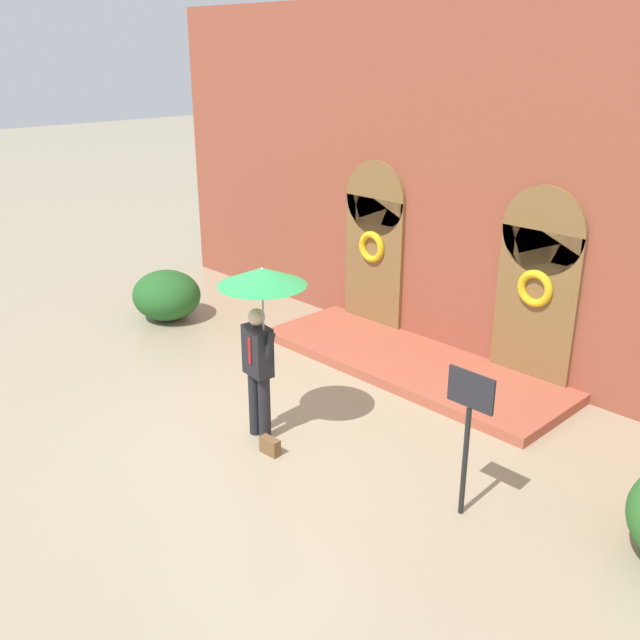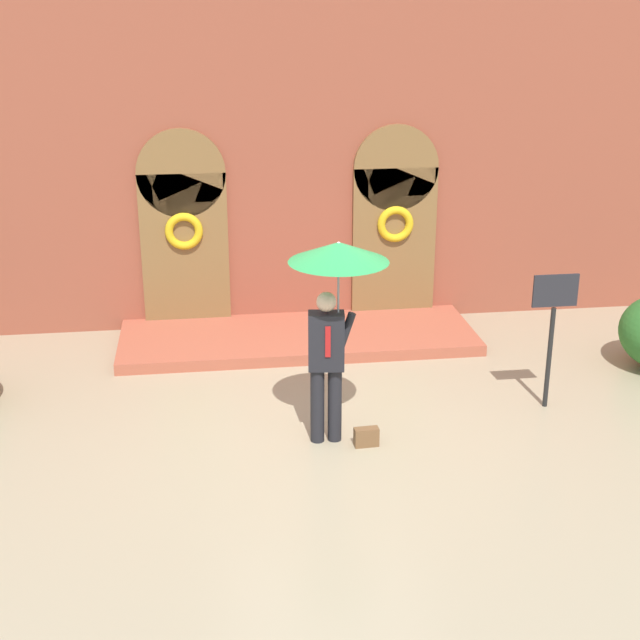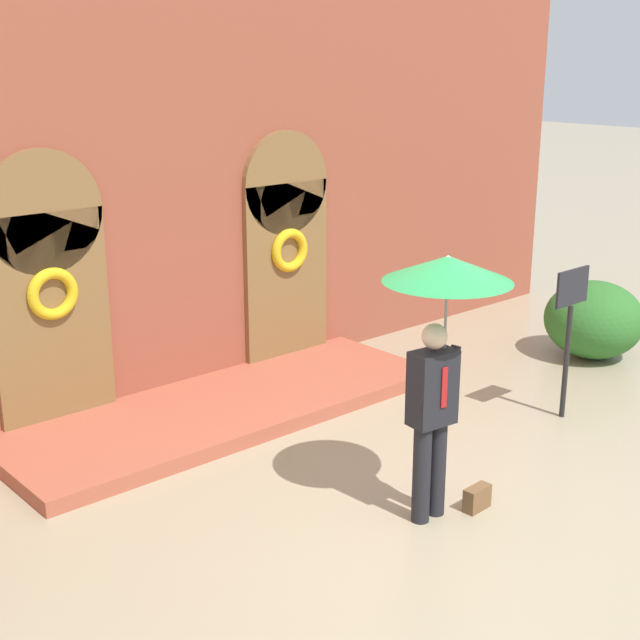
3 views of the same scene
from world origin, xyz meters
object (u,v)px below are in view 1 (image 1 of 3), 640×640
handbag (270,446)px  shrub_left (167,295)px  person_with_umbrella (261,302)px  sign_post (468,420)px

handbag → shrub_left: size_ratio=0.21×
person_with_umbrella → shrub_left: size_ratio=1.79×
sign_post → shrub_left: 7.55m
person_with_umbrella → handbag: (0.34, -0.20, -1.80)m
handbag → sign_post: sign_post is taller
person_with_umbrella → sign_post: bearing=10.9°
sign_post → handbag: bearing=-163.2°
handbag → person_with_umbrella: bearing=146.3°
person_with_umbrella → handbag: 1.84m
handbag → sign_post: bearing=13.8°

